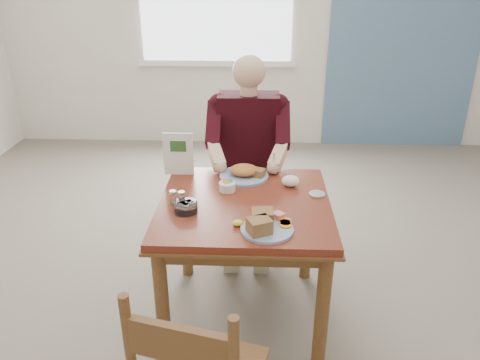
{
  "coord_description": "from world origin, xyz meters",
  "views": [
    {
      "loc": [
        0.07,
        -2.2,
        1.88
      ],
      "look_at": [
        -0.02,
        0.0,
        0.87
      ],
      "focal_mm": 35.0,
      "sensor_mm": 36.0,
      "label": 1
    }
  ],
  "objects_px": {
    "table": "(245,220)",
    "near_plate": "(265,224)",
    "chair_far": "(248,184)",
    "far_plate": "(245,173)",
    "diner": "(248,144)"
  },
  "relations": [
    {
      "from": "table",
      "to": "near_plate",
      "type": "bearing_deg",
      "value": -70.64
    },
    {
      "from": "chair_far",
      "to": "far_plate",
      "type": "xyz_separation_m",
      "value": [
        -0.01,
        -0.49,
        0.3
      ]
    },
    {
      "from": "table",
      "to": "near_plate",
      "type": "height_order",
      "value": "near_plate"
    },
    {
      "from": "chair_far",
      "to": "far_plate",
      "type": "height_order",
      "value": "chair_far"
    },
    {
      "from": "diner",
      "to": "far_plate",
      "type": "xyz_separation_m",
      "value": [
        -0.01,
        -0.4,
        -0.03
      ]
    },
    {
      "from": "far_plate",
      "to": "chair_far",
      "type": "bearing_deg",
      "value": 89.05
    },
    {
      "from": "near_plate",
      "to": "chair_far",
      "type": "bearing_deg",
      "value": 95.38
    },
    {
      "from": "far_plate",
      "to": "table",
      "type": "bearing_deg",
      "value": -88.51
    },
    {
      "from": "table",
      "to": "diner",
      "type": "height_order",
      "value": "diner"
    },
    {
      "from": "table",
      "to": "far_plate",
      "type": "bearing_deg",
      "value": 91.49
    },
    {
      "from": "chair_far",
      "to": "diner",
      "type": "bearing_deg",
      "value": -89.99
    },
    {
      "from": "diner",
      "to": "far_plate",
      "type": "distance_m",
      "value": 0.4
    },
    {
      "from": "near_plate",
      "to": "far_plate",
      "type": "xyz_separation_m",
      "value": [
        -0.11,
        0.6,
        -0.0
      ]
    },
    {
      "from": "diner",
      "to": "near_plate",
      "type": "height_order",
      "value": "diner"
    },
    {
      "from": "chair_far",
      "to": "table",
      "type": "bearing_deg",
      "value": -90.0
    }
  ]
}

